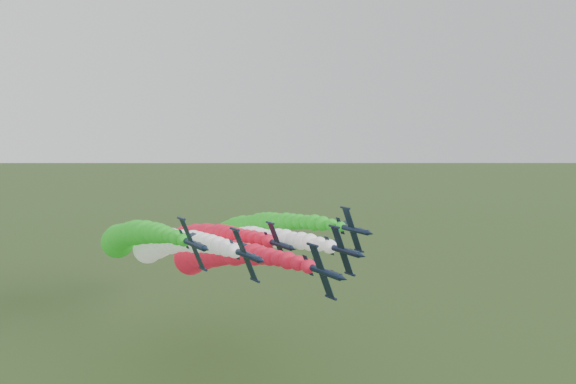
# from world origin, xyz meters

# --- Properties ---
(jet_lead) EXTENTS (16.03, 85.63, 23.80)m
(jet_lead) POSITION_xyz_m (2.36, 42.04, 33.85)
(jet_lead) COLOR black
(jet_lead) RESTS_ON ground
(jet_inner_left) EXTENTS (15.56, 85.16, 23.33)m
(jet_inner_left) POSITION_xyz_m (-6.74, 51.36, 36.18)
(jet_inner_left) COLOR black
(jet_inner_left) RESTS_ON ground
(jet_inner_right) EXTENTS (15.48, 85.09, 23.26)m
(jet_inner_right) POSITION_xyz_m (12.96, 48.57, 34.99)
(jet_inner_right) COLOR black
(jet_inner_right) RESTS_ON ground
(jet_outer_left) EXTENTS (15.99, 85.59, 23.76)m
(jet_outer_left) POSITION_xyz_m (-13.31, 60.01, 37.37)
(jet_outer_left) COLOR black
(jet_outer_left) RESTS_ON ground
(jet_outer_right) EXTENTS (15.20, 84.80, 22.97)m
(jet_outer_right) POSITION_xyz_m (23.30, 57.16, 36.74)
(jet_outer_right) COLOR black
(jet_outer_right) RESTS_ON ground
(jet_trail) EXTENTS (15.49, 85.09, 23.26)m
(jet_trail) POSITION_xyz_m (9.61, 66.38, 33.41)
(jet_trail) COLOR black
(jet_trail) RESTS_ON ground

